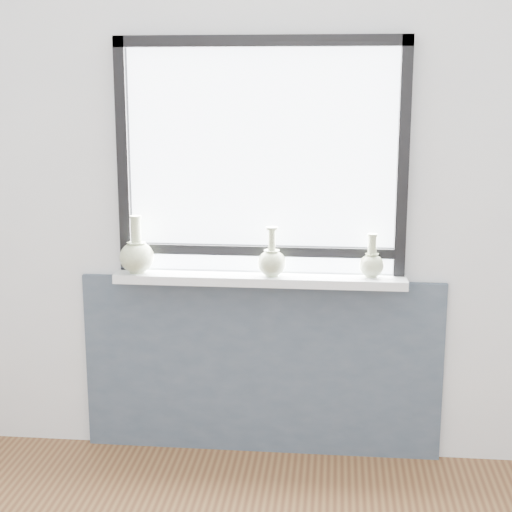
# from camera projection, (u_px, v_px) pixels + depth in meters

# --- Properties ---
(back_wall) EXTENTS (3.60, 0.02, 2.60)m
(back_wall) POSITION_uv_depth(u_px,v_px,m) (262.00, 184.00, 3.56)
(back_wall) COLOR silver
(back_wall) RESTS_ON ground
(apron_panel) EXTENTS (1.70, 0.03, 0.86)m
(apron_panel) POSITION_uv_depth(u_px,v_px,m) (261.00, 367.00, 3.72)
(apron_panel) COLOR #434E5E
(apron_panel) RESTS_ON ground
(windowsill) EXTENTS (1.32, 0.18, 0.04)m
(windowsill) POSITION_uv_depth(u_px,v_px,m) (260.00, 279.00, 3.55)
(windowsill) COLOR silver
(windowsill) RESTS_ON apron_panel
(window) EXTENTS (1.30, 0.06, 1.05)m
(window) POSITION_uv_depth(u_px,v_px,m) (261.00, 153.00, 3.49)
(window) COLOR black
(window) RESTS_ON windowsill
(vase_a) EXTENTS (0.16, 0.16, 0.26)m
(vase_a) POSITION_uv_depth(u_px,v_px,m) (137.00, 255.00, 3.56)
(vase_a) COLOR #B2C093
(vase_a) RESTS_ON windowsill
(vase_b) EXTENTS (0.13, 0.13, 0.22)m
(vase_b) POSITION_uv_depth(u_px,v_px,m) (272.00, 261.00, 3.50)
(vase_b) COLOR #B2C093
(vase_b) RESTS_ON windowsill
(vase_c) EXTENTS (0.11, 0.11, 0.20)m
(vase_c) POSITION_uv_depth(u_px,v_px,m) (372.00, 263.00, 3.49)
(vase_c) COLOR #B2C093
(vase_c) RESTS_ON windowsill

